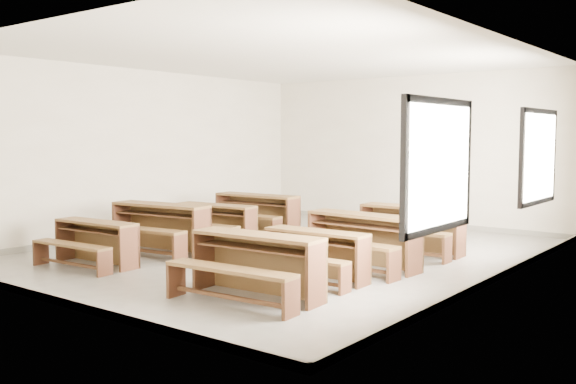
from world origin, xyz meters
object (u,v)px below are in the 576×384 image
Objects in this scene: desk_set_5 at (314,252)px; desk_set_6 at (361,237)px; desk_set_1 at (158,224)px; desk_set_0 at (94,240)px; desk_set_3 at (255,211)px; desk_set_2 at (214,221)px; desk_set_7 at (410,226)px; desk_set_4 at (254,261)px.

desk_set_6 reaches higher than desk_set_5.
desk_set_6 is at bearing 9.04° from desk_set_1.
desk_set_3 is at bearing 86.89° from desk_set_0.
desk_set_5 is (3.11, -1.30, -0.02)m from desk_set_2.
desk_set_6 reaches higher than desk_set_7.
desk_set_7 is at bearing 86.54° from desk_set_5.
desk_set_6 is at bearing -10.86° from desk_set_2.
desk_set_3 is 1.00× the size of desk_set_6.
desk_set_3 is 3.55m from desk_set_6.
desk_set_3 is at bearing 86.36° from desk_set_2.
desk_set_2 reaches higher than desk_set_5.
desk_set_7 is (0.09, 2.59, 0.06)m from desk_set_5.
desk_set_1 is (-0.09, 1.32, 0.08)m from desk_set_0.
desk_set_2 is (0.13, 1.18, -0.06)m from desk_set_1.
desk_set_0 is 3.95m from desk_set_6.
desk_set_3 reaches higher than desk_set_5.
desk_set_1 is 3.45m from desk_set_6.
desk_set_3 is at bearing 140.19° from desk_set_5.
desk_set_1 reaches higher than desk_set_4.
desk_set_3 reaches higher than desk_set_0.
desk_set_3 reaches higher than desk_set_2.
desk_set_5 reaches higher than desk_set_0.
desk_set_0 is 0.84× the size of desk_set_6.
desk_set_3 is at bearing 159.64° from desk_set_6.
desk_set_2 is 3.19m from desk_set_6.
desk_set_7 reaches higher than desk_set_0.
desk_set_4 is 2.28m from desk_set_6.
desk_set_4 reaches higher than desk_set_2.
desk_set_1 reaches higher than desk_set_0.
desk_set_6 is at bearing 83.83° from desk_set_4.
desk_set_6 is at bearing -26.92° from desk_set_3.
desk_set_7 is at bearing 15.05° from desk_set_2.
desk_set_0 is 3.71m from desk_set_3.
desk_set_0 is 2.50m from desk_set_2.
desk_set_0 is at bearing -132.11° from desk_set_7.
desk_set_7 is at bearing 29.46° from desk_set_1.
desk_set_1 is 1.19m from desk_set_2.
desk_set_2 is at bearing 155.75° from desk_set_5.
desk_set_7 is (3.25, 3.78, 0.07)m from desk_set_0.
desk_set_0 is 0.87× the size of desk_set_7.
desk_set_2 is 3.38m from desk_set_5.
desk_set_5 is at bearing -90.29° from desk_set_6.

